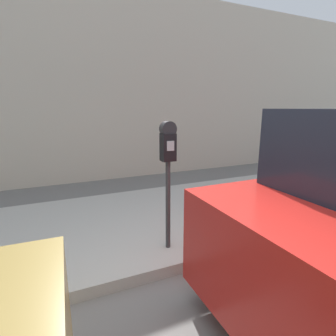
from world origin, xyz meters
The scene contains 5 objects.
ground_plane centered at (0.00, 0.00, 0.00)m, with size 60.00×60.00×0.00m, color slate.
sidewalk centered at (0.00, 2.20, 0.07)m, with size 24.00×2.80×0.14m.
building_facade centered at (0.00, 5.37, 2.37)m, with size 24.00×0.30×4.74m.
parking_meter centered at (-0.08, 1.19, 1.28)m, with size 0.18×0.14×1.58m.
fire_hydrant centered at (2.78, 1.42, 0.59)m, with size 0.26×0.26×0.91m.
Camera 1 is at (-1.30, -1.57, 1.87)m, focal length 28.00 mm.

